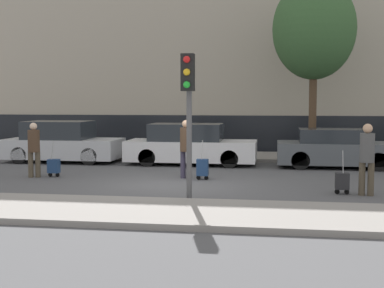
% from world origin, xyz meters
% --- Properties ---
extents(ground_plane, '(80.00, 80.00, 0.00)m').
position_xyz_m(ground_plane, '(0.00, 0.00, 0.00)').
color(ground_plane, '#4C4C4F').
extents(sidewalk_near, '(28.00, 2.50, 0.12)m').
position_xyz_m(sidewalk_near, '(0.00, -3.75, 0.06)').
color(sidewalk_near, gray).
rests_on(sidewalk_near, ground_plane).
extents(sidewalk_far, '(28.00, 3.00, 0.12)m').
position_xyz_m(sidewalk_far, '(0.00, 7.00, 0.06)').
color(sidewalk_far, gray).
rests_on(sidewalk_far, ground_plane).
extents(building_facade, '(28.00, 2.25, 11.16)m').
position_xyz_m(building_facade, '(0.00, 10.30, 5.56)').
color(building_facade, '#A89E8C').
rests_on(building_facade, ground_plane).
extents(parked_car_0, '(4.18, 1.90, 1.49)m').
position_xyz_m(parked_car_0, '(-5.07, 4.69, 0.69)').
color(parked_car_0, '#B7BABF').
rests_on(parked_car_0, ground_plane).
extents(parked_car_1, '(4.52, 1.78, 1.43)m').
position_xyz_m(parked_car_1, '(-0.29, 4.58, 0.67)').
color(parked_car_1, silver).
rests_on(parked_car_1, ground_plane).
extents(parked_car_2, '(3.90, 1.74, 1.30)m').
position_xyz_m(parked_car_2, '(4.65, 4.47, 0.62)').
color(parked_car_2, '#4C5156').
rests_on(parked_car_2, ground_plane).
extents(pedestrian_left, '(0.34, 0.34, 1.60)m').
position_xyz_m(pedestrian_left, '(-4.29, 0.74, 0.90)').
color(pedestrian_left, '#4C4233').
rests_on(pedestrian_left, ground_plane).
extents(trolley_left, '(0.34, 0.29, 1.06)m').
position_xyz_m(trolley_left, '(-3.77, 0.92, 0.32)').
color(trolley_left, navy).
rests_on(trolley_left, ground_plane).
extents(pedestrian_center, '(0.34, 0.34, 1.69)m').
position_xyz_m(pedestrian_center, '(0.12, 1.22, 0.96)').
color(pedestrian_center, '#383347').
rests_on(pedestrian_center, ground_plane).
extents(trolley_center, '(0.34, 0.29, 1.13)m').
position_xyz_m(trolley_center, '(0.63, 1.01, 0.35)').
color(trolley_center, navy).
rests_on(trolley_center, ground_plane).
extents(pedestrian_right, '(0.35, 0.34, 1.70)m').
position_xyz_m(pedestrian_right, '(4.80, -0.88, 0.97)').
color(pedestrian_right, '#4C4233').
rests_on(pedestrian_right, ground_plane).
extents(trolley_right, '(0.34, 0.29, 1.05)m').
position_xyz_m(trolley_right, '(4.26, -0.78, 0.31)').
color(trolley_right, '#262628').
rests_on(trolley_right, ground_plane).
extents(traffic_light, '(0.28, 0.47, 3.25)m').
position_xyz_m(traffic_light, '(0.78, -2.37, 2.33)').
color(traffic_light, '#515154').
rests_on(traffic_light, ground_plane).
extents(bare_tree_near_crossing, '(3.00, 3.00, 6.55)m').
position_xyz_m(bare_tree_near_crossing, '(4.01, 6.24, 4.81)').
color(bare_tree_near_crossing, '#4C3826').
rests_on(bare_tree_near_crossing, sidewalk_far).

